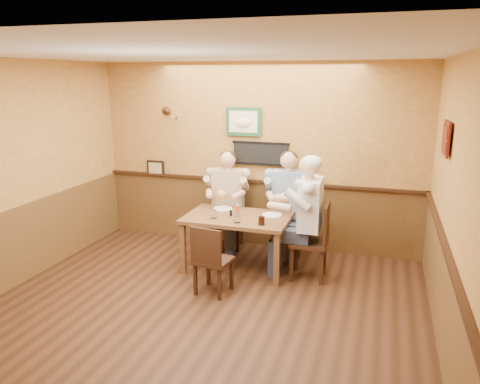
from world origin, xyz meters
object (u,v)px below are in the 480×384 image
at_px(salt_shaker, 232,212).
at_px(chair_back_left, 228,218).
at_px(water_glass_left, 214,214).
at_px(pepper_shaker, 231,213).
at_px(diner_white_elder, 310,224).
at_px(chair_right_end, 309,240).
at_px(dining_table, 238,223).
at_px(diner_tan_shirt, 228,205).
at_px(chair_near_side, 213,259).
at_px(diner_blue_polo, 288,208).
at_px(water_glass_mid, 237,218).
at_px(cola_tumbler, 261,221).
at_px(hot_sauce_bottle, 238,210).
at_px(chair_back_right, 287,222).

bearing_deg(salt_shaker, chair_back_left, 112.20).
height_order(water_glass_left, pepper_shaker, water_glass_left).
bearing_deg(diner_white_elder, chair_right_end, 0.00).
bearing_deg(dining_table, salt_shaker, 171.51).
bearing_deg(pepper_shaker, diner_tan_shirt, 111.33).
distance_m(chair_right_end, chair_near_side, 1.30).
height_order(diner_blue_polo, pepper_shaker, diner_blue_polo).
height_order(dining_table, water_glass_left, water_glass_left).
distance_m(water_glass_mid, pepper_shaker, 0.30).
relative_size(cola_tumbler, hot_sauce_bottle, 0.68).
bearing_deg(diner_white_elder, hot_sauce_bottle, -91.73).
height_order(dining_table, chair_back_left, chair_back_left).
bearing_deg(diner_white_elder, chair_back_right, -151.45).
bearing_deg(diner_tan_shirt, diner_blue_polo, -3.39).
bearing_deg(diner_blue_polo, diner_tan_shirt, 175.79).
relative_size(diner_blue_polo, water_glass_left, 11.88).
bearing_deg(dining_table, diner_white_elder, -0.71).
distance_m(chair_right_end, diner_blue_polo, 0.93).
bearing_deg(cola_tumbler, chair_back_right, 83.50).
bearing_deg(water_glass_left, salt_shaker, 47.85).
bearing_deg(pepper_shaker, water_glass_left, -138.63).
bearing_deg(diner_tan_shirt, water_glass_mid, -72.11).
relative_size(water_glass_left, cola_tumbler, 1.09).
xyz_separation_m(dining_table, chair_back_left, (-0.38, 0.73, -0.18)).
distance_m(diner_white_elder, pepper_shaker, 1.07).
xyz_separation_m(chair_back_right, salt_shaker, (-0.61, -0.77, 0.31)).
bearing_deg(chair_back_left, chair_right_end, -35.38).
bearing_deg(chair_near_side, chair_back_left, -70.19).
bearing_deg(diner_white_elder, water_glass_mid, -74.87).
distance_m(dining_table, cola_tumbler, 0.51).
height_order(diner_white_elder, water_glass_mid, diner_white_elder).
bearing_deg(chair_back_left, chair_back_right, -3.39).
xyz_separation_m(chair_near_side, diner_blue_polo, (0.58, 1.58, 0.26)).
distance_m(diner_white_elder, cola_tumbler, 0.63).
height_order(hot_sauce_bottle, salt_shaker, hot_sauce_bottle).
bearing_deg(chair_back_right, diner_tan_shirt, 175.79).
xyz_separation_m(chair_back_right, hot_sauce_bottle, (-0.53, -0.78, 0.34)).
bearing_deg(cola_tumbler, salt_shaker, 149.96).
bearing_deg(water_glass_mid, water_glass_left, 166.55).
xyz_separation_m(water_glass_mid, salt_shaker, (-0.17, 0.29, -0.03)).
bearing_deg(chair_near_side, dining_table, -86.15).
xyz_separation_m(dining_table, chair_back_right, (0.53, 0.78, -0.17)).
relative_size(chair_back_left, pepper_shaker, 11.52).
relative_size(chair_back_right, chair_right_end, 0.95).
xyz_separation_m(cola_tumbler, hot_sauce_bottle, (-0.41, 0.27, 0.03)).
height_order(chair_back_right, water_glass_mid, chair_back_right).
relative_size(chair_near_side, hot_sauce_bottle, 5.55).
distance_m(diner_blue_polo, water_glass_left, 1.26).
bearing_deg(pepper_shaker, dining_table, 16.61).
relative_size(water_glass_mid, cola_tumbler, 1.25).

